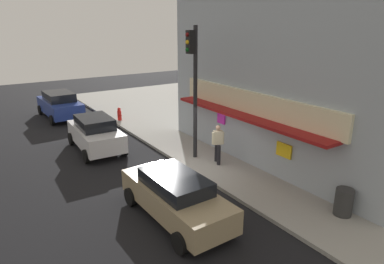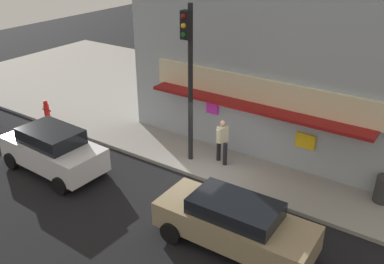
{
  "view_description": "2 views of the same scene",
  "coord_description": "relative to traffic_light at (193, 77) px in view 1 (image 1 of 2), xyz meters",
  "views": [
    {
      "loc": [
        11.06,
        -7.34,
        6.04
      ],
      "look_at": [
        -1.35,
        0.97,
        1.26
      ],
      "focal_mm": 31.8,
      "sensor_mm": 36.0,
      "label": 1
    },
    {
      "loc": [
        7.13,
        -10.99,
        8.19
      ],
      "look_at": [
        -1.12,
        1.15,
        1.17
      ],
      "focal_mm": 39.9,
      "sensor_mm": 36.0,
      "label": 2
    }
  ],
  "objects": [
    {
      "name": "ground_plane",
      "position": [
        1.05,
        -0.84,
        -3.85
      ],
      "size": [
        57.06,
        57.06,
        0.0
      ],
      "primitive_type": "plane",
      "color": "black"
    },
    {
      "name": "sidewalk",
      "position": [
        1.05,
        5.29,
        -3.78
      ],
      "size": [
        38.04,
        12.26,
        0.14
      ],
      "primitive_type": "cube",
      "color": "gray",
      "rests_on": "ground_plane"
    },
    {
      "name": "corner_building",
      "position": [
        2.01,
        6.16,
        0.72
      ],
      "size": [
        11.84,
        10.02,
        8.88
      ],
      "color": "#9EA8B2",
      "rests_on": "sidewalk"
    },
    {
      "name": "traffic_light",
      "position": [
        0.0,
        0.0,
        0.0
      ],
      "size": [
        0.32,
        0.58,
        5.84
      ],
      "color": "black",
      "rests_on": "sidewalk"
    },
    {
      "name": "fire_hydrant",
      "position": [
        -7.87,
        -0.38,
        -3.31
      ],
      "size": [
        0.49,
        0.25,
        0.83
      ],
      "color": "red",
      "rests_on": "sidewalk"
    },
    {
      "name": "trash_can",
      "position": [
        6.77,
        1.24,
        -3.26
      ],
      "size": [
        0.57,
        0.57,
        0.9
      ],
      "primitive_type": "cylinder",
      "color": "#2D2D2D",
      "rests_on": "sidewalk"
    },
    {
      "name": "pedestrian",
      "position": [
        1.14,
        0.51,
        -2.76
      ],
      "size": [
        0.59,
        0.54,
        1.74
      ],
      "color": "black",
      "rests_on": "sidewalk"
    },
    {
      "name": "parked_car_tan",
      "position": [
        3.75,
        -3.23,
        -3.05
      ],
      "size": [
        4.55,
        1.96,
        1.52
      ],
      "color": "#9E8966",
      "rests_on": "ground_plane"
    },
    {
      "name": "parked_car_white",
      "position": [
        -3.8,
        -3.27,
        -2.98
      ],
      "size": [
        4.16,
        2.12,
        1.69
      ],
      "color": "silver",
      "rests_on": "ground_plane"
    },
    {
      "name": "parked_car_blue",
      "position": [
        -11.2,
        -3.21,
        -2.97
      ],
      "size": [
        4.64,
        2.23,
        1.71
      ],
      "color": "navy",
      "rests_on": "ground_plane"
    }
  ]
}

